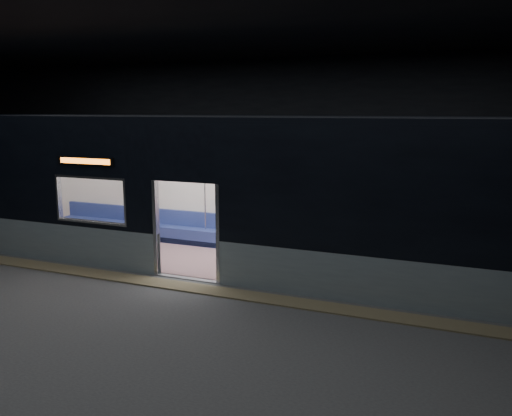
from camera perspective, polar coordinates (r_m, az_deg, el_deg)
The scene contains 7 objects.
station_floor at distance 10.67m, azimuth -10.05°, elevation -8.99°, with size 24.00×14.00×0.01m, color #47494C.
station_envelope at distance 10.07m, azimuth -10.72°, elevation 11.11°, with size 24.00×14.00×5.00m.
tactile_strip at distance 11.10m, azimuth -8.50°, elevation -8.06°, with size 22.80×0.50×0.03m, color #8C7F59.
metro_car at distance 12.39m, azimuth -3.94°, elevation 2.66°, with size 18.00×3.04×3.35m.
passenger at distance 12.95m, azimuth 3.73°, elevation -1.87°, with size 0.37×0.63×1.28m.
handbag at distance 12.80m, azimuth 3.26°, elevation -2.51°, with size 0.24×0.20×0.12m, color black.
transit_map at distance 13.38m, azimuth 1.00°, elevation 1.51°, with size 0.89×0.03×0.58m, color white.
Camera 1 is at (5.55, -8.41, 3.51)m, focal length 38.00 mm.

